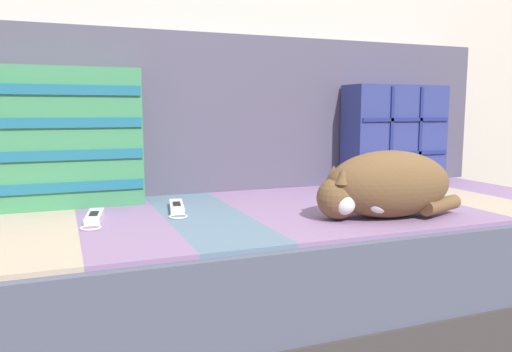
# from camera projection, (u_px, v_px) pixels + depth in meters

# --- Properties ---
(couch) EXTENTS (2.00, 0.86, 0.40)m
(couch) POSITION_uv_depth(u_px,v_px,m) (270.00, 274.00, 1.46)
(couch) COLOR #3D3838
(couch) RESTS_ON ground_plane
(sofa_backrest) EXTENTS (1.96, 0.14, 0.52)m
(sofa_backrest) POSITION_uv_depth(u_px,v_px,m) (230.00, 114.00, 1.73)
(sofa_backrest) COLOR #514C60
(sofa_backrest) RESTS_ON couch
(throw_pillow_quilted) EXTENTS (0.37, 0.14, 0.36)m
(throw_pillow_quilted) POSITION_uv_depth(u_px,v_px,m) (394.00, 136.00, 1.82)
(throw_pillow_quilted) COLOR navy
(throw_pillow_quilted) RESTS_ON couch
(throw_pillow_striped) EXTENTS (0.42, 0.14, 0.39)m
(throw_pillow_striped) POSITION_uv_depth(u_px,v_px,m) (65.00, 138.00, 1.41)
(throw_pillow_striped) COLOR #3D8956
(throw_pillow_striped) RESTS_ON couch
(sleeping_cat) EXTENTS (0.40, 0.22, 0.17)m
(sleeping_cat) POSITION_uv_depth(u_px,v_px,m) (384.00, 186.00, 1.27)
(sleeping_cat) COLOR brown
(sleeping_cat) RESTS_ON couch
(game_remote_near) EXTENTS (0.07, 0.19, 0.02)m
(game_remote_near) POSITION_uv_depth(u_px,v_px,m) (94.00, 218.00, 1.24)
(game_remote_near) COLOR white
(game_remote_near) RESTS_ON couch
(game_remote_far) EXTENTS (0.08, 0.21, 0.02)m
(game_remote_far) POSITION_uv_depth(u_px,v_px,m) (177.00, 207.00, 1.36)
(game_remote_far) COLOR white
(game_remote_far) RESTS_ON couch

